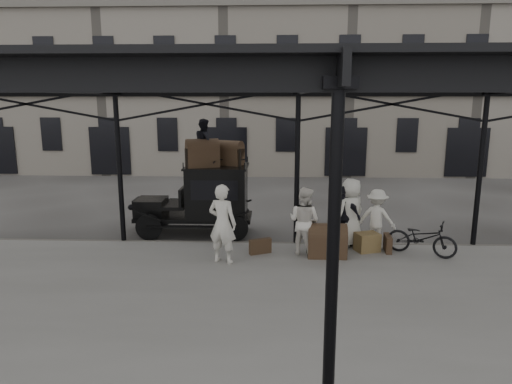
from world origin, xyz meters
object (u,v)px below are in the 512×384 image
at_px(porter_official, 345,215).
at_px(porter_left, 222,224).
at_px(bicycle, 422,238).
at_px(steamer_trunk_platform, 327,243).
at_px(taxi, 207,197).
at_px(steamer_trunk_roof_near, 202,155).

bearing_deg(porter_official, porter_left, 70.40).
relative_size(bicycle, steamer_trunk_platform, 1.77).
xyz_separation_m(taxi, steamer_trunk_roof_near, (-0.08, -0.25, 1.33)).
bearing_deg(porter_left, porter_official, -136.11).
height_order(porter_left, steamer_trunk_platform, porter_left).
bearing_deg(porter_official, taxi, 26.32).
relative_size(porter_official, bicycle, 0.97).
distance_m(porter_official, bicycle, 2.08).
distance_m(taxi, porter_left, 3.03).
xyz_separation_m(porter_left, porter_official, (3.25, 1.48, -0.14)).
bearing_deg(bicycle, taxi, 97.30).
distance_m(bicycle, steamer_trunk_platform, 2.51).
distance_m(taxi, steamer_trunk_roof_near, 1.35).
xyz_separation_m(porter_left, steamer_trunk_roof_near, (-0.88, 2.67, 1.38)).
bearing_deg(steamer_trunk_roof_near, porter_left, -91.31).
bearing_deg(steamer_trunk_platform, porter_left, -166.90).
xyz_separation_m(porter_official, bicycle, (1.91, -0.73, -0.40)).
bearing_deg(steamer_trunk_roof_near, bicycle, -37.21).
distance_m(taxi, steamer_trunk_platform, 4.26).
xyz_separation_m(porter_official, steamer_trunk_platform, (-0.59, -0.93, -0.50)).
distance_m(porter_left, steamer_trunk_platform, 2.79).
relative_size(porter_left, porter_official, 1.16).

